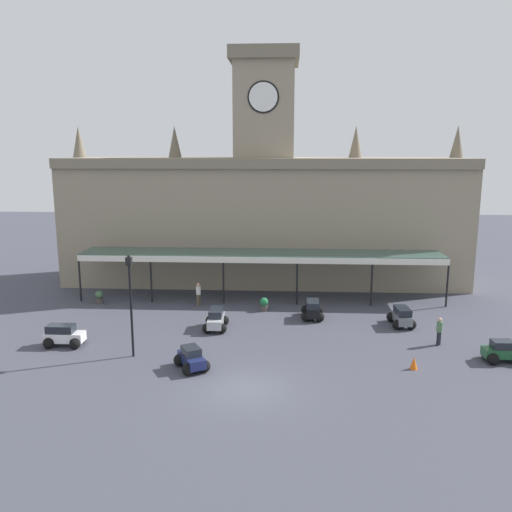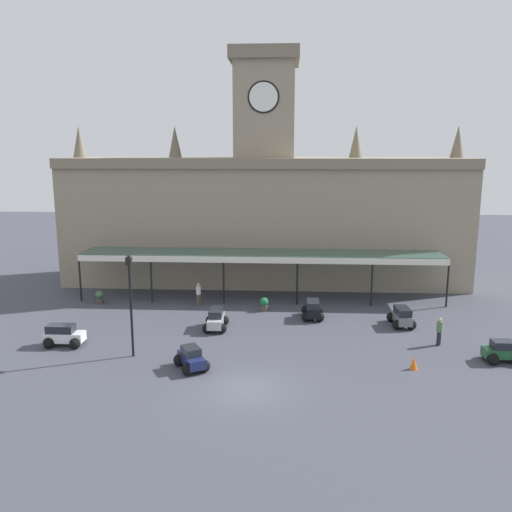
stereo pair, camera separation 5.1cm
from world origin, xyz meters
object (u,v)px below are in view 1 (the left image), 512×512
object	(u,v)px
car_grey_estate	(401,317)
car_white_estate	(64,336)
car_silver_estate	(216,320)
pedestrian_crossing_forecourt	(439,330)
victorian_lamppost	(131,295)
car_navy_sedan	(192,360)
planter_forecourt_centre	(99,297)
pedestrian_beside_cars	(198,293)
car_black_estate	(313,310)
planter_by_canopy	(264,304)
car_green_sedan	(502,353)
traffic_cone	(414,363)

from	to	relation	value
car_grey_estate	car_white_estate	xyz separation A→B (m)	(-20.41, -4.70, 0.00)
car_silver_estate	pedestrian_crossing_forecourt	world-z (taller)	pedestrian_crossing_forecourt
pedestrian_crossing_forecourt	victorian_lamppost	world-z (taller)	victorian_lamppost
car_silver_estate	car_navy_sedan	size ratio (longest dim) A/B	1.01
car_white_estate	car_navy_sedan	size ratio (longest dim) A/B	1.00
car_white_estate	planter_forecourt_centre	bearing A→B (deg)	96.28
car_grey_estate	pedestrian_beside_cars	size ratio (longest dim) A/B	1.37
car_black_estate	planter_by_canopy	bearing A→B (deg)	156.39
car_navy_sedan	planter_forecourt_centre	world-z (taller)	car_navy_sedan
car_green_sedan	car_navy_sedan	distance (m)	16.69
traffic_cone	planter_forecourt_centre	size ratio (longest dim) A/B	0.70
car_green_sedan	pedestrian_crossing_forecourt	distance (m)	3.59
car_grey_estate	pedestrian_crossing_forecourt	xyz separation A→B (m)	(1.44, -3.40, 0.34)
pedestrian_crossing_forecourt	car_grey_estate	bearing A→B (deg)	112.91
car_navy_sedan	traffic_cone	bearing A→B (deg)	2.97
car_black_estate	planter_forecourt_centre	xyz separation A→B (m)	(-15.67, 2.62, -0.07)
car_grey_estate	victorian_lamppost	world-z (taller)	victorian_lamppost
pedestrian_crossing_forecourt	planter_forecourt_centre	world-z (taller)	pedestrian_crossing_forecourt
victorian_lamppost	planter_by_canopy	xyz separation A→B (m)	(6.89, 8.77, -3.02)
car_silver_estate	planter_forecourt_centre	xyz separation A→B (m)	(-9.41, 5.15, -0.07)
pedestrian_beside_cars	victorian_lamppost	bearing A→B (deg)	-101.66
car_navy_sedan	victorian_lamppost	distance (m)	4.87
car_black_estate	pedestrian_crossing_forecourt	xyz separation A→B (m)	(7.12, -4.64, 0.34)
car_silver_estate	victorian_lamppost	bearing A→B (deg)	-129.94
planter_forecourt_centre	planter_by_canopy	distance (m)	12.36
car_green_sedan	car_black_estate	xyz separation A→B (m)	(-9.85, 6.93, 0.06)
car_white_estate	pedestrian_crossing_forecourt	distance (m)	21.89
car_grey_estate	car_navy_sedan	xyz separation A→B (m)	(-12.41, -7.56, -0.06)
car_grey_estate	car_white_estate	world-z (taller)	same
car_green_sedan	car_grey_estate	size ratio (longest dim) A/B	0.90
car_navy_sedan	traffic_cone	world-z (taller)	car_navy_sedan
car_white_estate	car_navy_sedan	bearing A→B (deg)	-19.64
car_white_estate	victorian_lamppost	world-z (taller)	victorian_lamppost
traffic_cone	car_grey_estate	bearing A→B (deg)	83.18
car_grey_estate	pedestrian_crossing_forecourt	bearing A→B (deg)	-67.09
car_black_estate	car_silver_estate	size ratio (longest dim) A/B	1.00
victorian_lamppost	car_silver_estate	bearing A→B (deg)	50.06
car_grey_estate	traffic_cone	world-z (taller)	car_grey_estate
car_white_estate	car_green_sedan	bearing A→B (deg)	-2.30
car_navy_sedan	planter_forecourt_centre	xyz separation A→B (m)	(-8.94, 11.42, -0.01)
car_black_estate	planter_by_canopy	xyz separation A→B (m)	(-3.36, 1.47, -0.07)
car_grey_estate	car_white_estate	size ratio (longest dim) A/B	1.02
traffic_cone	pedestrian_crossing_forecourt	bearing A→B (deg)	57.45
car_black_estate	car_grey_estate	bearing A→B (deg)	-12.27
car_white_estate	pedestrian_beside_cars	world-z (taller)	pedestrian_beside_cars
victorian_lamppost	pedestrian_crossing_forecourt	bearing A→B (deg)	8.70
car_black_estate	traffic_cone	world-z (taller)	car_black_estate
car_navy_sedan	victorian_lamppost	bearing A→B (deg)	156.98
car_black_estate	car_white_estate	distance (m)	15.88
car_green_sedan	car_grey_estate	distance (m)	7.06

